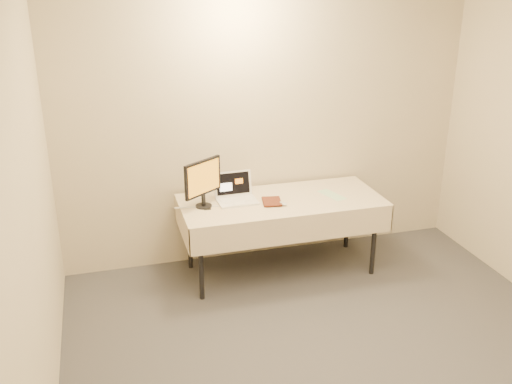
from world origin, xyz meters
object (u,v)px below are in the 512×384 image
object	(u,v)px
table	(281,206)
laptop	(235,194)
monitor	(203,180)
book	(263,192)

from	to	relation	value
table	laptop	distance (m)	0.44
laptop	monitor	size ratio (longest dim) A/B	0.83
table	monitor	xyz separation A→B (m)	(-0.72, 0.03, 0.32)
table	laptop	xyz separation A→B (m)	(-0.41, 0.11, 0.12)
book	table	bearing A→B (deg)	22.04
laptop	monitor	bearing A→B (deg)	-167.51
laptop	book	size ratio (longest dim) A/B	1.61
table	monitor	world-z (taller)	monitor
table	book	bearing A→B (deg)	-168.65
laptop	monitor	distance (m)	0.38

